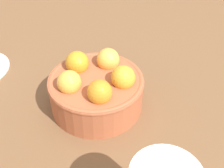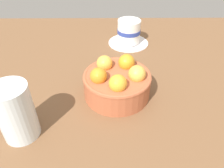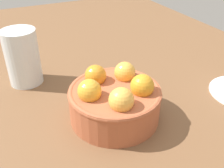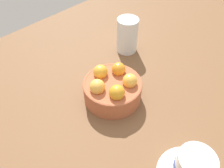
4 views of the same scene
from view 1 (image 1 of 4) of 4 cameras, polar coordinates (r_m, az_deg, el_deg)
The scene contains 2 objects.
ground_plane at distance 48.45cm, azimuth -3.06°, elevation -5.72°, with size 156.09×98.25×3.30cm, color brown.
terracotta_bowl at distance 44.81cm, azimuth -3.29°, elevation -0.84°, with size 15.52×15.52×8.62cm.
Camera 1 is at (32.74, 9.72, 32.71)cm, focal length 43.85 mm.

